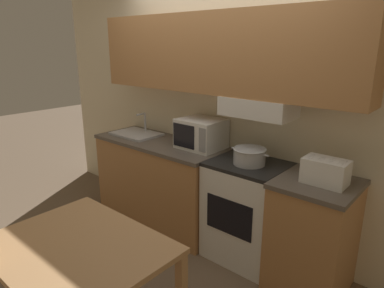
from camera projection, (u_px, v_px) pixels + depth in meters
name	position (u px, v px, depth m)	size (l,w,h in m)	color
ground_plane	(221.00, 227.00, 3.67)	(16.00, 16.00, 0.00)	brown
wall_back	(222.00, 84.00, 3.18)	(5.10, 0.38, 2.55)	beige
lower_counter_main	(161.00, 181.00, 3.71)	(1.49, 0.60, 0.91)	#B27A47
lower_counter_right_stub	(312.00, 236.00, 2.66)	(0.57, 0.60, 0.91)	#B27A47
stove_range	(246.00, 211.00, 3.06)	(0.64, 0.55, 0.91)	white
cooking_pot	(249.00, 156.00, 2.88)	(0.36, 0.28, 0.14)	#B7BABF
microwave	(201.00, 134.00, 3.32)	(0.42, 0.36, 0.29)	white
toaster	(325.00, 171.00, 2.47)	(0.32, 0.19, 0.19)	white
sink_basin	(136.00, 134.00, 3.82)	(0.52, 0.37, 0.24)	#B7BABF
dining_table	(78.00, 259.00, 2.07)	(1.07, 0.84, 0.74)	tan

